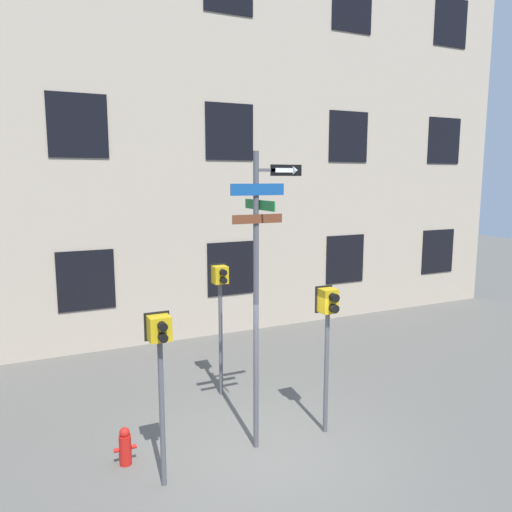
{
  "coord_description": "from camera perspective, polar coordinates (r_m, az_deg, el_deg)",
  "views": [
    {
      "loc": [
        -3.39,
        -6.9,
        4.53
      ],
      "look_at": [
        -0.03,
        0.25,
        3.29
      ],
      "focal_mm": 35.0,
      "sensor_mm": 36.0,
      "label": 1
    }
  ],
  "objects": [
    {
      "name": "building_facade",
      "position": [
        13.96,
        -11.4,
        13.95
      ],
      "size": [
        24.0,
        0.63,
        11.59
      ],
      "color": "tan",
      "rests_on": "ground_plane"
    },
    {
      "name": "street_sign_pole",
      "position": [
        8.07,
        0.38,
        -2.24
      ],
      "size": [
        1.27,
        1.05,
        4.95
      ],
      "color": "#4C4C51",
      "rests_on": "ground_plane"
    },
    {
      "name": "pedestrian_signal_right",
      "position": [
        8.84,
        8.2,
        -7.3
      ],
      "size": [
        0.34,
        0.4,
        2.66
      ],
      "color": "#4C4C51",
      "rests_on": "ground_plane"
    },
    {
      "name": "fire_hydrant",
      "position": [
        8.74,
        -14.73,
        -20.32
      ],
      "size": [
        0.35,
        0.19,
        0.63
      ],
      "color": "red",
      "rests_on": "ground_plane"
    },
    {
      "name": "ground_plane",
      "position": [
        8.92,
        0.89,
        -21.59
      ],
      "size": [
        60.0,
        60.0,
        0.0
      ],
      "primitive_type": "plane",
      "color": "#595651"
    },
    {
      "name": "pedestrian_signal_across",
      "position": [
        10.29,
        -4.1,
        -4.51
      ],
      "size": [
        0.35,
        0.4,
        2.78
      ],
      "color": "#4C4C51",
      "rests_on": "ground_plane"
    },
    {
      "name": "pedestrian_signal_left",
      "position": [
        7.39,
        -10.89,
        -10.9
      ],
      "size": [
        0.37,
        0.4,
        2.63
      ],
      "color": "#4C4C51",
      "rests_on": "ground_plane"
    }
  ]
}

